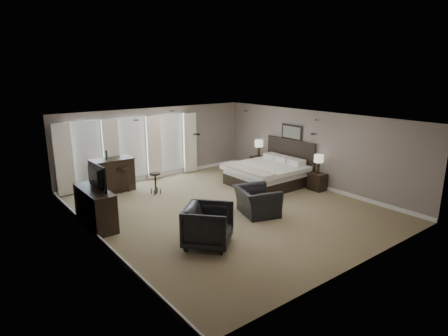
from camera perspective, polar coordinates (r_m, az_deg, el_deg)
room at (r=10.59m, az=0.46°, el=0.45°), size 7.60×8.60×2.64m
window_bay at (r=13.58m, az=-13.71°, el=2.76°), size 5.25×0.20×2.30m
bed at (r=13.09m, az=6.76°, el=0.61°), size 2.35×2.25×1.50m
nightstand_near at (r=12.92m, az=14.03°, el=-2.04°), size 0.43×0.53×0.58m
nightstand_far at (r=14.81m, az=5.27°, el=0.55°), size 0.46×0.57×0.62m
lamp_near at (r=12.76m, az=14.19°, el=0.57°), size 0.31×0.31×0.64m
lamp_far at (r=14.66m, az=5.32°, el=2.98°), size 0.32×0.32×0.67m
wall_art at (r=13.68m, az=10.26°, el=5.37°), size 0.04×0.96×0.56m
dresser at (r=10.18m, az=-19.02°, el=-5.72°), size 0.55×1.70×0.99m
tv at (r=10.01m, az=-19.28°, el=-2.67°), size 0.65×1.14×0.15m
armchair_near at (r=10.43m, az=5.02°, el=-4.35°), size 1.08×1.35×1.03m
armchair_far at (r=8.58m, az=-2.41°, el=-8.48°), size 1.40×1.40×1.06m
bar_counter at (r=12.88m, az=-16.41°, el=-1.01°), size 1.28×0.66×1.11m
bar_stool_left at (r=12.74m, az=-15.14°, el=-1.70°), size 0.42×0.42×0.85m
bar_stool_right at (r=12.30m, az=-10.39°, el=-2.34°), size 0.35×0.35×0.72m
desk_chair at (r=12.08m, az=-18.86°, el=-2.55°), size 0.52×0.52×0.98m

